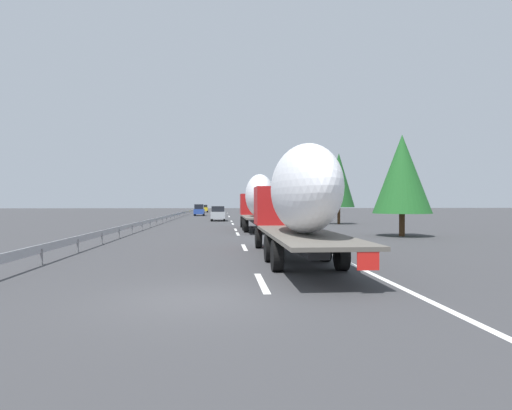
% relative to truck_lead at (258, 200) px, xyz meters
% --- Properties ---
extents(ground_plane, '(260.00, 260.00, 0.00)m').
position_rel_truck_lead_xyz_m(ground_plane, '(14.69, 3.60, -2.54)').
color(ground_plane, '#38383A').
extents(lane_stripe_0, '(3.20, 0.20, 0.01)m').
position_rel_truck_lead_xyz_m(lane_stripe_0, '(-23.31, 1.80, -2.54)').
color(lane_stripe_0, white).
rests_on(lane_stripe_0, ground_plane).
extents(lane_stripe_1, '(3.20, 0.20, 0.01)m').
position_rel_truck_lead_xyz_m(lane_stripe_1, '(-13.36, 1.80, -2.54)').
color(lane_stripe_1, white).
rests_on(lane_stripe_1, ground_plane).
extents(lane_stripe_2, '(3.20, 0.20, 0.01)m').
position_rel_truck_lead_xyz_m(lane_stripe_2, '(-3.64, 1.80, -2.54)').
color(lane_stripe_2, white).
rests_on(lane_stripe_2, ground_plane).
extents(lane_stripe_3, '(3.20, 0.20, 0.01)m').
position_rel_truck_lead_xyz_m(lane_stripe_3, '(1.39, 1.80, -2.54)').
color(lane_stripe_3, white).
rests_on(lane_stripe_3, ground_plane).
extents(lane_stripe_4, '(3.20, 0.20, 0.01)m').
position_rel_truck_lead_xyz_m(lane_stripe_4, '(11.56, 1.80, -2.54)').
color(lane_stripe_4, white).
rests_on(lane_stripe_4, ground_plane).
extents(lane_stripe_5, '(3.20, 0.20, 0.01)m').
position_rel_truck_lead_xyz_m(lane_stripe_5, '(18.49, 1.80, -2.54)').
color(lane_stripe_5, white).
rests_on(lane_stripe_5, ground_plane).
extents(lane_stripe_6, '(3.20, 0.20, 0.01)m').
position_rel_truck_lead_xyz_m(lane_stripe_6, '(35.26, 1.80, -2.54)').
color(lane_stripe_6, white).
rests_on(lane_stripe_6, ground_plane).
extents(lane_stripe_7, '(3.20, 0.20, 0.01)m').
position_rel_truck_lead_xyz_m(lane_stripe_7, '(38.75, 1.80, -2.54)').
color(lane_stripe_7, white).
rests_on(lane_stripe_7, ground_plane).
extents(lane_stripe_8, '(3.20, 0.20, 0.01)m').
position_rel_truck_lead_xyz_m(lane_stripe_8, '(60.38, 1.80, -2.54)').
color(lane_stripe_8, white).
rests_on(lane_stripe_8, ground_plane).
extents(edge_line_right, '(110.00, 0.20, 0.01)m').
position_rel_truck_lead_xyz_m(edge_line_right, '(19.69, -1.90, -2.54)').
color(edge_line_right, white).
rests_on(edge_line_right, ground_plane).
extents(truck_lead, '(12.31, 2.55, 4.53)m').
position_rel_truck_lead_xyz_m(truck_lead, '(0.00, 0.00, 0.00)').
color(truck_lead, '#B21919').
rests_on(truck_lead, ground_plane).
extents(truck_trailing, '(14.22, 2.55, 4.39)m').
position_rel_truck_lead_xyz_m(truck_trailing, '(-18.90, 0.00, -0.05)').
color(truck_trailing, '#B21919').
rests_on(truck_trailing, ground_plane).
extents(car_silver_hatch, '(4.49, 1.78, 1.85)m').
position_rel_truck_lead_xyz_m(car_silver_hatch, '(19.56, 3.45, -1.61)').
color(car_silver_hatch, '#ADB2B7').
rests_on(car_silver_hatch, ground_plane).
extents(car_blue_sedan, '(4.79, 1.73, 2.00)m').
position_rel_truck_lead_xyz_m(car_blue_sedan, '(41.52, 6.93, -1.55)').
color(car_blue_sedan, '#28479E').
rests_on(car_blue_sedan, ground_plane).
extents(car_yellow_coupe, '(4.12, 1.81, 1.76)m').
position_rel_truck_lead_xyz_m(car_yellow_coupe, '(69.03, 7.23, -1.64)').
color(car_yellow_coupe, gold).
rests_on(car_yellow_coupe, ground_plane).
extents(road_sign, '(0.10, 0.90, 3.17)m').
position_rel_truck_lead_xyz_m(road_sign, '(25.64, -3.10, -0.35)').
color(road_sign, gray).
rests_on(road_sign, ground_plane).
extents(tree_0, '(3.95, 3.95, 6.95)m').
position_rel_truck_lead_xyz_m(tree_0, '(-6.66, -9.32, 1.70)').
color(tree_0, '#472D19').
rests_on(tree_0, ground_plane).
extents(tree_1, '(2.52, 2.52, 6.06)m').
position_rel_truck_lead_xyz_m(tree_1, '(52.26, -7.80, 1.30)').
color(tree_1, '#472D19').
rests_on(tree_1, ground_plane).
extents(tree_2, '(2.71, 2.71, 6.29)m').
position_rel_truck_lead_xyz_m(tree_2, '(18.10, -9.13, 1.49)').
color(tree_2, '#472D19').
rests_on(tree_2, ground_plane).
extents(tree_3, '(2.95, 2.95, 6.41)m').
position_rel_truck_lead_xyz_m(tree_3, '(46.39, -8.49, 1.63)').
color(tree_3, '#472D19').
rests_on(tree_3, ground_plane).
extents(tree_4, '(3.36, 3.36, 7.60)m').
position_rel_truck_lead_xyz_m(tree_4, '(10.53, -9.54, 2.15)').
color(tree_4, '#472D19').
rests_on(tree_4, ground_plane).
extents(guardrail_median, '(94.00, 0.10, 0.76)m').
position_rel_truck_lead_xyz_m(guardrail_median, '(17.69, 9.60, -1.96)').
color(guardrail_median, '#9EA0A5').
rests_on(guardrail_median, ground_plane).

